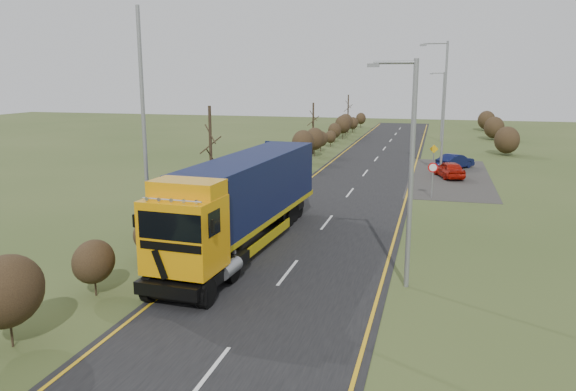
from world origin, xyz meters
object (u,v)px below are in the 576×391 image
Objects in this scene: lorry at (243,197)px; car_red_hatchback at (449,170)px; car_blue_sedan at (455,161)px; speed_sign at (433,173)px; streetlight_near at (409,166)px.

car_red_hatchback is (9.24, 20.84, -1.70)m from lorry.
car_red_hatchback is at bearing 120.12° from car_blue_sedan.
streetlight_near is at bearing -92.67° from speed_sign.
speed_sign is (-1.71, -12.32, 0.97)m from car_blue_sedan.
lorry reaches higher than car_red_hatchback.
car_blue_sedan is 0.46× the size of streetlight_near.
car_blue_sedan is 12.47m from speed_sign.
car_blue_sedan is (0.53, 4.60, -0.02)m from car_red_hatchback.
car_red_hatchback is at bearing 69.47° from lorry.
speed_sign is (0.75, 16.13, -2.91)m from streetlight_near.
car_blue_sedan is (9.77, 25.44, -1.72)m from lorry.
car_blue_sedan is at bearing 72.36° from lorry.
lorry is 15.42m from speed_sign.
speed_sign is at bearing 118.82° from car_blue_sedan.
car_blue_sedan is at bearing -114.32° from car_red_hatchback.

